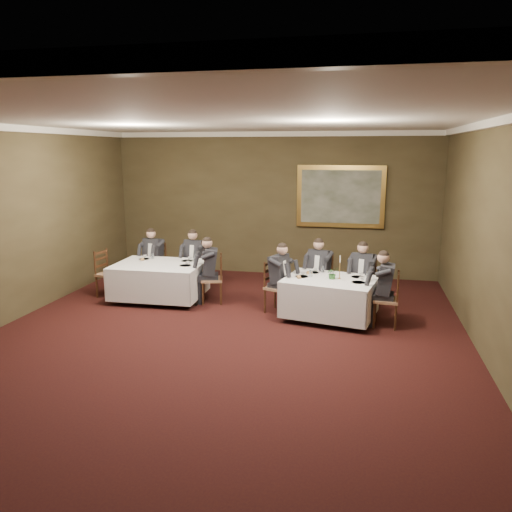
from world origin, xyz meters
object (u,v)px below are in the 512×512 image
at_px(table_main, 330,295).
at_px(chair_main_backright, 362,295).
at_px(table_second, 159,278).
at_px(chair_sec_backright, 196,276).
at_px(diner_main_backright, 362,284).
at_px(diner_sec_endright, 212,278).
at_px(diner_main_endright, 386,298).
at_px(candlestick, 340,270).
at_px(chair_sec_endleft, 109,283).
at_px(chair_main_backleft, 319,290).
at_px(diner_main_endleft, 278,286).
at_px(diner_sec_backright, 195,267).
at_px(painting, 340,197).
at_px(chair_main_endleft, 278,298).
at_px(centerpiece, 333,273).
at_px(diner_main_backleft, 319,279).
at_px(chair_sec_endright, 213,289).
at_px(diner_sec_backleft, 154,265).
at_px(chair_sec_backleft, 155,274).

relative_size(table_main, chair_main_backright, 1.83).
distance_m(table_second, chair_sec_backright, 1.06).
xyz_separation_m(diner_main_backright, diner_sec_endright, (-3.00, -0.19, 0.00)).
xyz_separation_m(diner_main_endright, candlestick, (-0.83, 0.23, 0.42)).
relative_size(diner_sec_endright, chair_sec_endleft, 1.35).
distance_m(chair_main_backleft, diner_main_endleft, 1.04).
bearing_deg(diner_sec_backright, diner_main_endleft, 159.10).
height_order(diner_sec_backright, painting, painting).
distance_m(chair_main_endleft, painting, 3.58).
bearing_deg(diner_main_endright, centerpiece, 82.62).
bearing_deg(diner_main_endright, table_main, 82.93).
relative_size(diner_main_backleft, diner_main_endright, 1.00).
distance_m(chair_sec_backright, candlestick, 3.59).
xyz_separation_m(diner_main_endright, chair_sec_endright, (-3.39, 0.73, -0.23)).
bearing_deg(diner_main_backright, chair_main_endleft, 34.87).
bearing_deg(diner_main_backright, diner_sec_endright, 20.46).
bearing_deg(diner_main_endleft, diner_main_backleft, 154.37).
height_order(diner_main_backleft, diner_main_backright, same).
bearing_deg(chair_main_backright, chair_main_backleft, 5.59).
relative_size(chair_main_endleft, diner_sec_backleft, 0.74).
xyz_separation_m(table_main, chair_sec_endright, (-2.40, 0.53, -0.17)).
relative_size(diner_main_endleft, chair_sec_backleft, 1.35).
bearing_deg(table_main, chair_sec_backright, 154.83).
bearing_deg(chair_sec_endleft, diner_sec_endright, 102.96).
xyz_separation_m(chair_main_backright, painting, (-0.59, 2.46, 1.69)).
distance_m(chair_main_backright, centerpiece, 1.09).
distance_m(diner_main_backleft, chair_sec_backright, 2.87).
xyz_separation_m(diner_sec_backleft, painting, (4.05, 1.77, 1.46)).
distance_m(chair_main_backright, diner_main_backright, 0.23).
relative_size(chair_main_backleft, centerpiece, 4.34).
distance_m(chair_main_endleft, diner_sec_endright, 1.47).
bearing_deg(diner_sec_endright, chair_sec_endright, -90.00).
relative_size(diner_main_backleft, chair_main_endleft, 1.35).
height_order(chair_main_endleft, painting, painting).
height_order(chair_sec_backleft, centerpiece, chair_sec_backleft).
height_order(diner_main_backright, chair_sec_backleft, diner_main_backright).
bearing_deg(diner_main_backleft, chair_sec_backleft, 11.63).
height_order(chair_main_endleft, candlestick, candlestick).
bearing_deg(chair_sec_backright, table_main, 164.59).
bearing_deg(diner_main_endright, chair_sec_endleft, 87.28).
bearing_deg(diner_main_endleft, table_second, -76.11).
bearing_deg(diner_sec_endright, diner_main_backleft, -95.96).
relative_size(diner_main_endleft, diner_main_endright, 1.00).
bearing_deg(chair_main_backright, diner_sec_backleft, 8.41).
height_order(diner_main_endright, chair_sec_backleft, diner_main_endright).
height_order(chair_sec_backright, painting, painting).
distance_m(table_second, diner_main_backleft, 3.30).
bearing_deg(diner_main_endright, diner_main_endleft, 82.93).
relative_size(diner_sec_backright, diner_sec_endright, 1.00).
relative_size(chair_sec_backleft, diner_sec_endright, 0.74).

